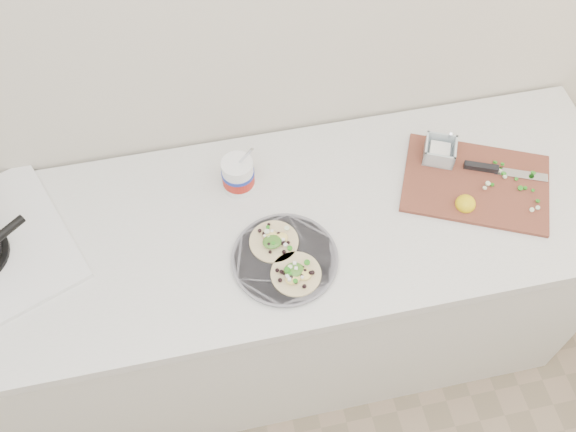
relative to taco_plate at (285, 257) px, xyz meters
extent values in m
cube|color=beige|center=(-0.20, 0.44, 0.38)|extent=(3.50, 0.05, 2.60)
cube|color=silver|center=(-0.20, 0.14, -0.49)|extent=(2.40, 0.62, 0.86)
cube|color=silver|center=(-0.20, 0.12, -0.04)|extent=(2.44, 0.66, 0.04)
cylinder|color=slate|center=(0.00, 0.00, -0.01)|extent=(0.27, 0.27, 0.01)
cylinder|color=slate|center=(0.00, 0.00, -0.01)|extent=(0.29, 0.29, 0.00)
cylinder|color=white|center=(-0.08, 0.27, 0.04)|extent=(0.09, 0.09, 0.11)
cylinder|color=#AA1C12|center=(-0.08, 0.27, 0.03)|extent=(0.09, 0.09, 0.04)
cylinder|color=#192D99|center=(-0.08, 0.27, 0.05)|extent=(0.09, 0.09, 0.01)
cube|color=brown|center=(0.59, 0.13, -0.01)|extent=(0.49, 0.43, 0.01)
cube|color=white|center=(0.52, 0.25, 0.01)|extent=(0.06, 0.06, 0.03)
ellipsoid|color=yellow|center=(0.53, 0.06, 0.01)|extent=(0.06, 0.06, 0.05)
cube|color=silver|center=(0.73, 0.13, 0.00)|extent=(0.15, 0.09, 0.00)
cube|color=black|center=(0.62, 0.18, 0.00)|extent=(0.10, 0.06, 0.02)
camera|label=1|loc=(-0.17, -0.83, 1.48)|focal=40.00mm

